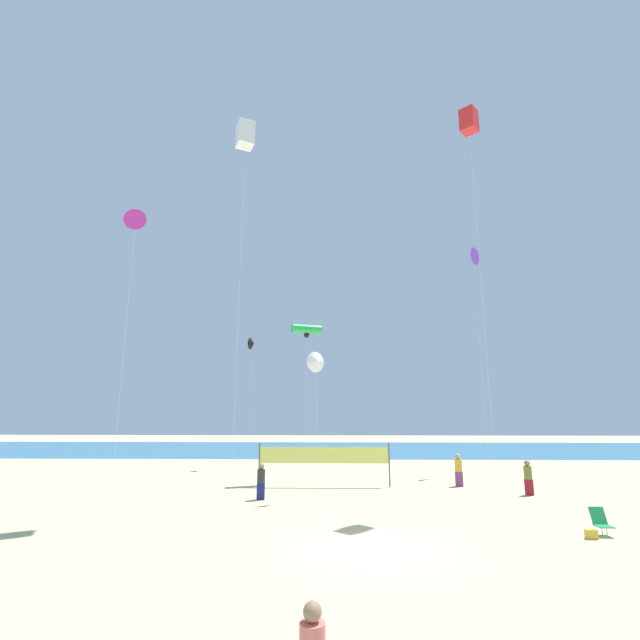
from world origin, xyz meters
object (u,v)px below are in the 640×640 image
object	(u,v)px
kite_black_delta	(252,344)
beachgoer_charcoal_shirt	(261,480)
folding_beach_chair	(601,521)
kite_red_box	(469,121)
beachgoer_olive_shirt	(528,476)
kite_magenta_delta	(136,221)
beachgoer_mustard_shirt	(459,469)
kite_green_tube	(307,330)
kite_violet_delta	(473,257)
beach_handbag	(591,534)
kite_white_delta	(317,362)
volleyball_net	(324,457)
kite_white_box	(245,135)

from	to	relation	value
kite_black_delta	beachgoer_charcoal_shirt	bearing A→B (deg)	-76.68
folding_beach_chair	kite_red_box	bearing A→B (deg)	80.74
beachgoer_olive_shirt	kite_magenta_delta	size ratio (longest dim) A/B	0.11
beachgoer_mustard_shirt	kite_green_tube	size ratio (longest dim) A/B	0.18
beachgoer_charcoal_shirt	kite_violet_delta	world-z (taller)	kite_violet_delta
beach_handbag	kite_magenta_delta	world-z (taller)	kite_magenta_delta
kite_black_delta	kite_white_delta	distance (m)	13.33
beachgoer_charcoal_shirt	volleyball_net	size ratio (longest dim) A/B	0.23
beachgoer_olive_shirt	volleyball_net	bearing A→B (deg)	-57.86
kite_white_box	kite_white_delta	size ratio (longest dim) A/B	2.70
beachgoer_charcoal_shirt	kite_green_tube	xyz separation A→B (m)	(1.86, 6.00, 8.59)
folding_beach_chair	kite_red_box	size ratio (longest dim) A/B	0.04
kite_violet_delta	kite_white_box	world-z (taller)	kite_white_box
volleyball_net	beach_handbag	bearing A→B (deg)	-46.82
beachgoer_mustard_shirt	volleyball_net	xyz separation A→B (m)	(-7.74, -0.38, 0.67)
kite_green_tube	beachgoer_mustard_shirt	bearing A→B (deg)	-12.57
kite_red_box	kite_magenta_delta	distance (m)	19.87
kite_white_box	kite_green_tube	size ratio (longest dim) A/B	2.00
beachgoer_olive_shirt	kite_red_box	size ratio (longest dim) A/B	0.08
kite_violet_delta	kite_white_delta	world-z (taller)	kite_violet_delta
beach_handbag	kite_white_box	size ratio (longest dim) A/B	0.02
kite_magenta_delta	kite_green_tube	bearing A→B (deg)	33.29
beach_handbag	folding_beach_chair	bearing A→B (deg)	37.94
kite_red_box	kite_black_delta	world-z (taller)	kite_red_box
volleyball_net	kite_red_box	bearing A→B (deg)	-22.03
kite_red_box	kite_violet_delta	distance (m)	11.69
folding_beach_chair	kite_white_delta	world-z (taller)	kite_white_delta
beach_handbag	volleyball_net	bearing A→B (deg)	133.18
kite_white_delta	volleyball_net	bearing A→B (deg)	84.76
folding_beach_chair	kite_red_box	world-z (taller)	kite_red_box
beach_handbag	kite_violet_delta	xyz separation A→B (m)	(2.42, 16.69, 15.90)
volleyball_net	kite_white_delta	distance (m)	6.12
folding_beach_chair	kite_magenta_delta	distance (m)	25.41
folding_beach_chair	beachgoer_mustard_shirt	bearing A→B (deg)	79.76
beachgoer_mustard_shirt	kite_violet_delta	size ratio (longest dim) A/B	0.11
beach_handbag	kite_white_delta	world-z (taller)	kite_white_delta
beach_handbag	kite_white_box	world-z (taller)	kite_white_box
beachgoer_mustard_shirt	folding_beach_chair	bearing A→B (deg)	-147.08
beachgoer_olive_shirt	kite_magenta_delta	bearing A→B (deg)	-42.15
kite_magenta_delta	kite_green_tube	world-z (taller)	kite_magenta_delta
kite_black_delta	kite_green_tube	bearing A→B (deg)	-52.14
volleyball_net	kite_magenta_delta	world-z (taller)	kite_magenta_delta
beachgoer_mustard_shirt	beach_handbag	bearing A→B (deg)	-151.32
folding_beach_chair	kite_white_box	world-z (taller)	kite_white_box
beach_handbag	kite_violet_delta	size ratio (longest dim) A/B	0.02
kite_magenta_delta	kite_white_box	xyz separation A→B (m)	(6.23, -1.26, 4.37)
beachgoer_charcoal_shirt	volleyball_net	xyz separation A→B (m)	(3.04, 3.63, 0.72)
beachgoer_olive_shirt	volleyball_net	size ratio (longest dim) A/B	0.23
folding_beach_chair	kite_red_box	xyz separation A→B (m)	(-1.44, 5.92, 20.22)
beachgoer_mustard_shirt	kite_magenta_delta	distance (m)	23.07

